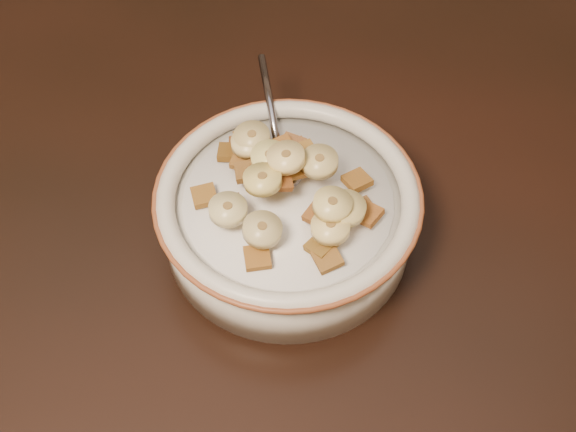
% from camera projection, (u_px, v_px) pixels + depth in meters
% --- Properties ---
extents(floor, '(4.00, 4.50, 0.10)m').
position_uv_depth(floor, '(179.00, 405.00, 1.38)').
color(floor, '#422816').
rests_on(floor, ground).
extents(table, '(1.44, 0.96, 0.04)m').
position_uv_depth(table, '(89.00, 117.00, 0.76)').
color(table, black).
rests_on(table, floor).
extents(chair, '(0.47, 0.47, 0.87)m').
position_uv_depth(chair, '(205.00, 30.00, 1.30)').
color(chair, black).
rests_on(chair, floor).
extents(cereal_bowl, '(0.21, 0.21, 0.05)m').
position_uv_depth(cereal_bowl, '(288.00, 219.00, 0.62)').
color(cereal_bowl, silver).
rests_on(cereal_bowl, table).
extents(milk, '(0.18, 0.18, 0.00)m').
position_uv_depth(milk, '(288.00, 201.00, 0.60)').
color(milk, white).
rests_on(milk, cereal_bowl).
extents(spoon, '(0.05, 0.06, 0.01)m').
position_uv_depth(spoon, '(282.00, 167.00, 0.62)').
color(spoon, gray).
rests_on(spoon, cereal_bowl).
extents(cereal_square_0, '(0.02, 0.02, 0.01)m').
position_uv_depth(cereal_square_0, '(292.00, 144.00, 0.63)').
color(cereal_square_0, '#966036').
rests_on(cereal_square_0, milk).
extents(cereal_square_1, '(0.03, 0.03, 0.01)m').
position_uv_depth(cereal_square_1, '(245.00, 137.00, 0.63)').
color(cereal_square_1, '#976127').
rests_on(cereal_square_1, milk).
extents(cereal_square_2, '(0.03, 0.03, 0.01)m').
position_uv_depth(cereal_square_2, '(362.00, 209.00, 0.59)').
color(cereal_square_2, brown).
rests_on(cereal_square_2, milk).
extents(cereal_square_3, '(0.03, 0.03, 0.01)m').
position_uv_depth(cereal_square_3, '(247.00, 171.00, 0.60)').
color(cereal_square_3, brown).
rests_on(cereal_square_3, milk).
extents(cereal_square_4, '(0.03, 0.03, 0.01)m').
position_uv_depth(cereal_square_4, '(279.00, 180.00, 0.58)').
color(cereal_square_4, brown).
rests_on(cereal_square_4, milk).
extents(cereal_square_5, '(0.03, 0.03, 0.01)m').
position_uv_depth(cereal_square_5, '(296.00, 164.00, 0.60)').
color(cereal_square_5, brown).
rests_on(cereal_square_5, milk).
extents(cereal_square_6, '(0.03, 0.03, 0.01)m').
position_uv_depth(cereal_square_6, '(244.00, 143.00, 0.63)').
color(cereal_square_6, brown).
rests_on(cereal_square_6, milk).
extents(cereal_square_7, '(0.03, 0.03, 0.01)m').
position_uv_depth(cereal_square_7, '(357.00, 180.00, 0.60)').
color(cereal_square_7, brown).
rests_on(cereal_square_7, milk).
extents(cereal_square_8, '(0.02, 0.02, 0.01)m').
position_uv_depth(cereal_square_8, '(276.00, 153.00, 0.62)').
color(cereal_square_8, brown).
rests_on(cereal_square_8, milk).
extents(cereal_square_9, '(0.03, 0.03, 0.01)m').
position_uv_depth(cereal_square_9, '(204.00, 196.00, 0.60)').
color(cereal_square_9, brown).
rests_on(cereal_square_9, milk).
extents(cereal_square_10, '(0.03, 0.03, 0.01)m').
position_uv_depth(cereal_square_10, '(305.00, 152.00, 0.62)').
color(cereal_square_10, olive).
rests_on(cereal_square_10, milk).
extents(cereal_square_11, '(0.03, 0.03, 0.01)m').
position_uv_depth(cereal_square_11, '(368.00, 214.00, 0.58)').
color(cereal_square_11, '#9C5B21').
rests_on(cereal_square_11, milk).
extents(cereal_square_12, '(0.02, 0.02, 0.01)m').
position_uv_depth(cereal_square_12, '(244.00, 160.00, 0.61)').
color(cereal_square_12, brown).
rests_on(cereal_square_12, milk).
extents(cereal_square_13, '(0.03, 0.03, 0.01)m').
position_uv_depth(cereal_square_13, '(349.00, 205.00, 0.58)').
color(cereal_square_13, olive).
rests_on(cereal_square_13, milk).
extents(cereal_square_14, '(0.03, 0.03, 0.01)m').
position_uv_depth(cereal_square_14, '(295.00, 167.00, 0.59)').
color(cereal_square_14, '#95591A').
rests_on(cereal_square_14, milk).
extents(cereal_square_15, '(0.03, 0.03, 0.01)m').
position_uv_depth(cereal_square_15, '(327.00, 258.00, 0.56)').
color(cereal_square_15, brown).
rests_on(cereal_square_15, milk).
extents(cereal_square_16, '(0.03, 0.03, 0.01)m').
position_uv_depth(cereal_square_16, '(228.00, 206.00, 0.58)').
color(cereal_square_16, '#976035').
rests_on(cereal_square_16, milk).
extents(cereal_square_17, '(0.03, 0.03, 0.01)m').
position_uv_depth(cereal_square_17, '(321.00, 246.00, 0.57)').
color(cereal_square_17, brown).
rests_on(cereal_square_17, milk).
extents(cereal_square_18, '(0.03, 0.03, 0.01)m').
position_uv_depth(cereal_square_18, '(298.00, 149.00, 0.63)').
color(cereal_square_18, brown).
rests_on(cereal_square_18, milk).
extents(cereal_square_19, '(0.03, 0.03, 0.01)m').
position_uv_depth(cereal_square_19, '(348.00, 209.00, 0.58)').
color(cereal_square_19, olive).
rests_on(cereal_square_19, milk).
extents(cereal_square_20, '(0.02, 0.02, 0.01)m').
position_uv_depth(cereal_square_20, '(230.00, 152.00, 0.63)').
color(cereal_square_20, brown).
rests_on(cereal_square_20, milk).
extents(cereal_square_21, '(0.03, 0.03, 0.01)m').
position_uv_depth(cereal_square_21, '(282.00, 148.00, 0.62)').
color(cereal_square_21, '#8F5819').
rests_on(cereal_square_21, milk).
extents(cereal_square_22, '(0.03, 0.03, 0.01)m').
position_uv_depth(cereal_square_22, '(319.00, 214.00, 0.57)').
color(cereal_square_22, brown).
rests_on(cereal_square_22, milk).
extents(cereal_square_23, '(0.03, 0.03, 0.01)m').
position_uv_depth(cereal_square_23, '(312.00, 158.00, 0.61)').
color(cereal_square_23, brown).
rests_on(cereal_square_23, milk).
extents(cereal_square_24, '(0.03, 0.03, 0.01)m').
position_uv_depth(cereal_square_24, '(257.00, 257.00, 0.56)').
color(cereal_square_24, brown).
rests_on(cereal_square_24, milk).
extents(banana_slice_0, '(0.04, 0.04, 0.01)m').
position_uv_depth(banana_slice_0, '(262.00, 230.00, 0.56)').
color(banana_slice_0, beige).
rests_on(banana_slice_0, milk).
extents(banana_slice_1, '(0.04, 0.04, 0.01)m').
position_uv_depth(banana_slice_1, '(346.00, 208.00, 0.57)').
color(banana_slice_1, beige).
rests_on(banana_slice_1, milk).
extents(banana_slice_2, '(0.04, 0.04, 0.01)m').
position_uv_depth(banana_slice_2, '(252.00, 138.00, 0.61)').
color(banana_slice_2, '#D3BB79').
rests_on(banana_slice_2, milk).
extents(banana_slice_3, '(0.04, 0.04, 0.01)m').
position_uv_depth(banana_slice_3, '(228.00, 209.00, 0.57)').
color(banana_slice_3, '#F4EA9E').
rests_on(banana_slice_3, milk).
extents(banana_slice_4, '(0.04, 0.04, 0.01)m').
position_uv_depth(banana_slice_4, '(262.00, 180.00, 0.57)').
color(banana_slice_4, '#F4DE7C').
rests_on(banana_slice_4, milk).
extents(banana_slice_5, '(0.04, 0.03, 0.01)m').
position_uv_depth(banana_slice_5, '(332.00, 205.00, 0.56)').
color(banana_slice_5, '#FEEE9D').
rests_on(banana_slice_5, milk).
extents(banana_slice_6, '(0.04, 0.04, 0.01)m').
position_uv_depth(banana_slice_6, '(330.00, 227.00, 0.56)').
color(banana_slice_6, '#F3CC7B').
rests_on(banana_slice_6, milk).
extents(banana_slice_7, '(0.03, 0.03, 0.01)m').
position_uv_depth(banana_slice_7, '(319.00, 162.00, 0.59)').
color(banana_slice_7, '#D7C173').
rests_on(banana_slice_7, milk).
extents(banana_slice_8, '(0.04, 0.04, 0.01)m').
position_uv_depth(banana_slice_8, '(286.00, 158.00, 0.58)').
color(banana_slice_8, '#F6E191').
rests_on(banana_slice_8, milk).
extents(banana_slice_9, '(0.04, 0.04, 0.01)m').
position_uv_depth(banana_slice_9, '(270.00, 158.00, 0.59)').
color(banana_slice_9, '#F4E77A').
rests_on(banana_slice_9, milk).
extents(banana_slice_10, '(0.04, 0.04, 0.01)m').
position_uv_depth(banana_slice_10, '(249.00, 143.00, 0.61)').
color(banana_slice_10, '#FFF1AB').
rests_on(banana_slice_10, milk).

